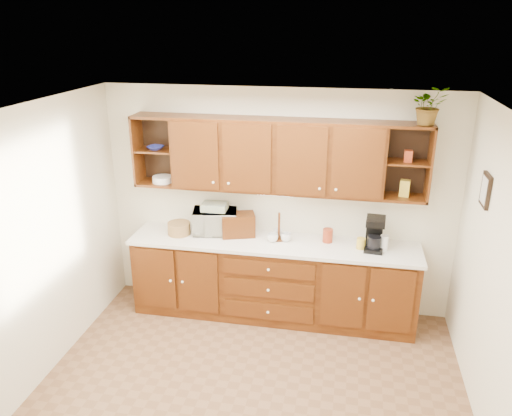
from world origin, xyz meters
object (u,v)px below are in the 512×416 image
at_px(microwave, 215,221).
at_px(coffee_maker, 375,234).
at_px(potted_plant, 429,105).
at_px(bread_box, 238,225).

distance_m(microwave, coffee_maker, 1.80).
height_order(coffee_maker, potted_plant, potted_plant).
xyz_separation_m(bread_box, coffee_maker, (1.52, -0.08, 0.05)).
bearing_deg(bread_box, potted_plant, -17.88).
relative_size(bread_box, potted_plant, 0.98).
bearing_deg(potted_plant, coffee_maker, -167.12).
xyz_separation_m(coffee_maker, potted_plant, (0.41, 0.09, 1.36)).
bearing_deg(potted_plant, bread_box, -179.68).
bearing_deg(microwave, coffee_maker, -14.98).
bearing_deg(potted_plant, microwave, 179.51).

